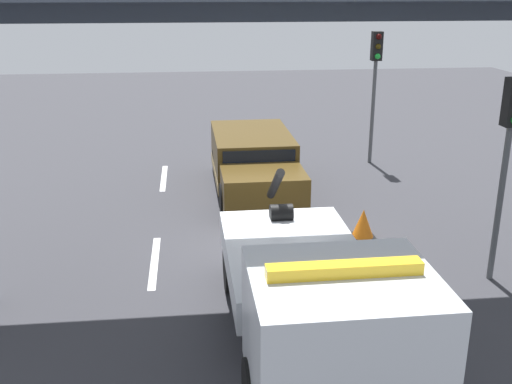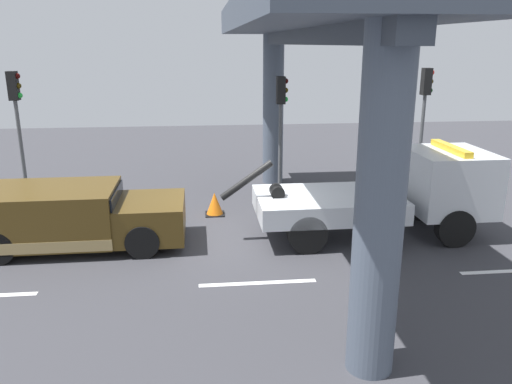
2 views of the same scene
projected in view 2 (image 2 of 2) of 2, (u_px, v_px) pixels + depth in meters
ground_plane at (247, 241)px, 13.76m from camera, size 60.00×40.00×0.10m
lane_stripe_mid at (258, 283)px, 11.22m from camera, size 2.60×0.16×0.01m
tow_truck_white at (397, 192)px, 13.82m from camera, size 7.26×2.45×2.46m
towed_van_green at (72, 218)px, 13.07m from camera, size 5.22×2.25×1.58m
overpass_structure at (307, 31)px, 12.38m from camera, size 3.60×13.66×6.19m
traffic_light_near at (17, 108)px, 16.14m from camera, size 0.39×0.32×4.26m
traffic_light_far at (281, 110)px, 17.03m from camera, size 0.39×0.32×4.04m
traffic_light_mid at (425, 103)px, 17.48m from camera, size 0.39×0.32×4.29m
traffic_cone_orange at (215, 204)px, 15.63m from camera, size 0.59×0.59×0.70m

